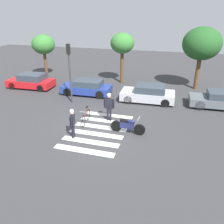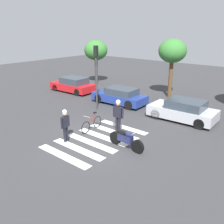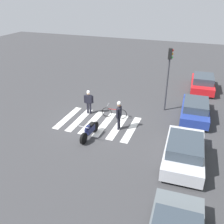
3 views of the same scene
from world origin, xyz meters
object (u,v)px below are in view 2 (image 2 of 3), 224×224
Objects in this scene: police_motorcycle at (126,139)px; traffic_light_pole at (96,68)px; officer_by_motorcycle at (118,113)px; officer_on_foot at (65,123)px; car_silver_sedan at (183,110)px; car_red_convertible at (73,85)px; leaning_bicycle at (92,124)px; car_blue_hatchback at (120,96)px.

traffic_light_pole is at bearing 145.82° from police_motorcycle.
officer_by_motorcycle is (-1.51, 1.28, 0.64)m from police_motorcycle.
car_silver_sedan is (3.25, 6.71, -0.35)m from officer_on_foot.
police_motorcycle is 6.73m from traffic_light_pole.
car_red_convertible is (-7.49, 7.22, -0.36)m from officer_on_foot.
leaning_bicycle is at bearing -35.46° from car_red_convertible.
car_red_convertible is at bearing 177.08° from car_blue_hatchback.
car_silver_sedan is (10.74, -0.50, 0.01)m from car_red_convertible.
leaning_bicycle is 0.41× the size of car_blue_hatchback.
officer_by_motorcycle is (1.29, 0.76, 0.72)m from leaning_bicycle.
traffic_light_pole is (-5.17, 3.51, 2.48)m from police_motorcycle.
officer_by_motorcycle is at bearing 63.67° from officer_on_foot.
police_motorcycle is 1.19× the size of leaning_bicycle.
car_red_convertible reaches higher than car_blue_hatchback.
car_silver_sedan is at bearing -2.43° from car_blue_hatchback.
police_motorcycle is 11.86m from car_red_convertible.
officer_on_foot is 7.21m from car_blue_hatchback.
car_blue_hatchback is (-1.94, 5.06, 0.23)m from leaning_bicycle.
officer_on_foot reaches higher than car_silver_sedan.
traffic_light_pole is at bearing -161.74° from car_silver_sedan.
leaning_bicycle is 1.97m from officer_on_foot.
traffic_light_pole reaches higher than car_silver_sedan.
officer_on_foot reaches higher than car_blue_hatchback.
police_motorcycle is 2.85m from leaning_bicycle.
police_motorcycle is at bearing -49.65° from car_blue_hatchback.
traffic_light_pole is at bearing -24.66° from car_red_convertible.
officer_on_foot is 0.41× the size of car_red_convertible.
car_blue_hatchback is at bearing -2.92° from car_red_convertible.
officer_on_foot is 0.41× the size of car_blue_hatchback.
car_blue_hatchback reaches higher than leaning_bicycle.
police_motorcycle is 2.08m from officer_by_motorcycle.
car_blue_hatchback is at bearing 105.60° from officer_on_foot.
car_blue_hatchback is (-3.24, 4.30, -0.49)m from officer_by_motorcycle.
traffic_light_pole is at bearing 115.94° from officer_on_foot.
traffic_light_pole reaches higher than officer_on_foot.
leaning_bicycle is at bearing -51.54° from traffic_light_pole.
traffic_light_pole reaches higher than car_blue_hatchback.
leaning_bicycle is 0.92× the size of officer_by_motorcycle.
officer_on_foot is 0.92× the size of officer_by_motorcycle.
traffic_light_pole is (-2.37, 2.99, 2.56)m from leaning_bicycle.
police_motorcycle is at bearing -40.44° from officer_by_motorcycle.
car_blue_hatchback is 5.19m from car_silver_sedan.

